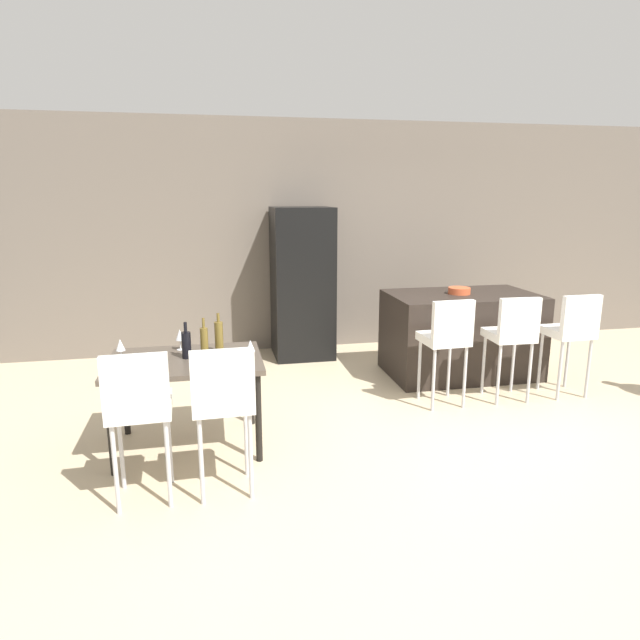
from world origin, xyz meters
name	(u,v)px	position (x,y,z in m)	size (l,w,h in m)	color
ground_plane	(451,419)	(0.00, 0.00, 0.00)	(10.00, 10.00, 0.00)	#C6B28E
back_wall	(369,236)	(0.00, 2.69, 1.45)	(10.00, 0.12, 2.90)	#665B51
kitchen_island	(461,334)	(0.64, 1.18, 0.46)	(1.62, 0.96, 0.92)	black
bar_chair_left	(447,335)	(0.07, 0.32, 0.70)	(0.42, 0.42, 1.05)	white
bar_chair_middle	(512,332)	(0.74, 0.32, 0.70)	(0.42, 0.42, 1.05)	white
bar_chair_right	(572,329)	(1.39, 0.32, 0.70)	(0.41, 0.41, 1.05)	white
dining_table	(186,368)	(-2.31, -0.09, 0.66)	(1.18, 0.83, 0.74)	#4C4238
dining_chair_near	(139,403)	(-2.57, -0.87, 0.70)	(0.42, 0.42, 1.05)	white
dining_chair_far	(223,397)	(-2.04, -0.87, 0.70)	(0.41, 0.41, 1.05)	white
wine_bottle_far	(204,342)	(-2.15, -0.05, 0.86)	(0.06, 0.06, 0.31)	brown
wine_bottle_inner	(219,337)	(-2.04, 0.04, 0.87)	(0.07, 0.07, 0.33)	brown
wine_bottle_right	(186,344)	(-2.29, -0.07, 0.85)	(0.07, 0.07, 0.29)	black
wine_glass_left	(120,345)	(-2.78, -0.05, 0.86)	(0.07, 0.07, 0.17)	silver
wine_glass_middle	(250,346)	(-1.81, -0.27, 0.86)	(0.07, 0.07, 0.17)	silver
wine_glass_near	(180,335)	(-2.35, 0.18, 0.86)	(0.07, 0.07, 0.17)	silver
refrigerator	(302,283)	(-0.98, 2.25, 0.92)	(0.72, 0.68, 1.84)	black
fruit_bowl	(459,291)	(0.60, 1.19, 0.96)	(0.24, 0.24, 0.07)	#C6512D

